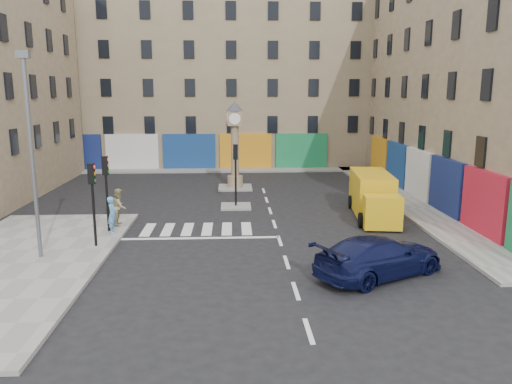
{
  "coord_description": "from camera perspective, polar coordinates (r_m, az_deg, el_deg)",
  "views": [
    {
      "loc": [
        -2.19,
        -21.42,
        6.91
      ],
      "look_at": [
        -1.03,
        2.76,
        2.0
      ],
      "focal_mm": 35.0,
      "sensor_mm": 36.0,
      "label": 1
    }
  ],
  "objects": [
    {
      "name": "yellow_van",
      "position": [
        28.62,
        13.24,
        -0.42
      ],
      "size": [
        2.77,
        6.64,
        2.35
      ],
      "rotation": [
        0.0,
        0.0,
        -0.11
      ],
      "color": "gold",
      "rests_on": "ground"
    },
    {
      "name": "building_far",
      "position": [
        49.48,
        -4.97,
        13.27
      ],
      "size": [
        32.0,
        10.0,
        17.0
      ],
      "primitive_type": "cube",
      "color": "#8E795E",
      "rests_on": "ground"
    },
    {
      "name": "pedestrian_blue",
      "position": [
        25.05,
        -16.09,
        -2.52
      ],
      "size": [
        0.44,
        0.66,
        1.8
      ],
      "primitive_type": "imported",
      "rotation": [
        0.0,
        0.0,
        1.55
      ],
      "color": "#538EBE",
      "rests_on": "sidewalk_left"
    },
    {
      "name": "building_right",
      "position": [
        35.83,
        26.55,
        12.03
      ],
      "size": [
        10.0,
        30.0,
        16.0
      ],
      "primitive_type": "cube",
      "color": "#9E8467",
      "rests_on": "ground"
    },
    {
      "name": "sidewalk_far",
      "position": [
        44.19,
        -5.06,
        2.52
      ],
      "size": [
        32.0,
        2.4,
        0.15
      ],
      "primitive_type": "cube",
      "color": "gray",
      "rests_on": "ground"
    },
    {
      "name": "traffic_light_island",
      "position": [
        29.74,
        -2.35,
        3.1
      ],
      "size": [
        0.28,
        0.22,
        3.7
      ],
      "color": "black",
      "rests_on": "island_near"
    },
    {
      "name": "navy_sedan",
      "position": [
        19.57,
        13.91,
        -7.13
      ],
      "size": [
        5.78,
        4.53,
        1.57
      ],
      "primitive_type": "imported",
      "rotation": [
        0.0,
        0.0,
        2.08
      ],
      "color": "black",
      "rests_on": "ground"
    },
    {
      "name": "sidewalk_left",
      "position": [
        22.39,
        -25.99,
        -7.51
      ],
      "size": [
        7.0,
        16.0,
        0.15
      ],
      "primitive_type": "cube",
      "color": "gray",
      "rests_on": "ground"
    },
    {
      "name": "island_far",
      "position": [
        36.08,
        -2.39,
        0.51
      ],
      "size": [
        2.4,
        2.4,
        0.12
      ],
      "primitive_type": "cube",
      "color": "gray",
      "rests_on": "ground"
    },
    {
      "name": "clock_pillar",
      "position": [
        35.58,
        -2.44,
        6.03
      ],
      "size": [
        1.2,
        1.2,
        6.1
      ],
      "color": "#9E8467",
      "rests_on": "island_far"
    },
    {
      "name": "traffic_light_left_near",
      "position": [
        22.87,
        -18.18,
        0.08
      ],
      "size": [
        0.28,
        0.22,
        3.7
      ],
      "color": "black",
      "rests_on": "sidewalk_left"
    },
    {
      "name": "lamp_post",
      "position": [
        21.85,
        -24.33,
        4.89
      ],
      "size": [
        0.5,
        0.25,
        8.3
      ],
      "color": "#595B60",
      "rests_on": "sidewalk_left"
    },
    {
      "name": "ground",
      "position": [
        22.61,
        2.96,
        -6.34
      ],
      "size": [
        120.0,
        120.0,
        0.0
      ],
      "primitive_type": "plane",
      "color": "black",
      "rests_on": "ground"
    },
    {
      "name": "sidewalk_right",
      "position": [
        33.95,
        16.03,
        -0.6
      ],
      "size": [
        2.6,
        30.0,
        0.15
      ],
      "primitive_type": "cube",
      "color": "gray",
      "rests_on": "ground"
    },
    {
      "name": "island_near",
      "position": [
        30.21,
        -2.31,
        -1.65
      ],
      "size": [
        1.8,
        1.8,
        0.12
      ],
      "primitive_type": "cube",
      "color": "gray",
      "rests_on": "ground"
    },
    {
      "name": "traffic_light_left_far",
      "position": [
        25.15,
        -16.76,
        1.16
      ],
      "size": [
        0.28,
        0.22,
        3.7
      ],
      "color": "black",
      "rests_on": "sidewalk_left"
    },
    {
      "name": "pedestrian_tan",
      "position": [
        26.49,
        -15.35,
        -1.62
      ],
      "size": [
        0.76,
        0.96,
        1.9
      ],
      "primitive_type": "imported",
      "rotation": [
        0.0,
        0.0,
        1.62
      ],
      "color": "#93865A",
      "rests_on": "sidewalk_left"
    }
  ]
}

